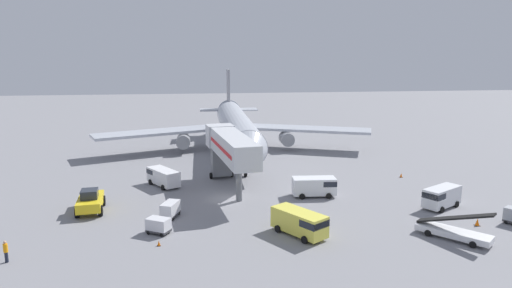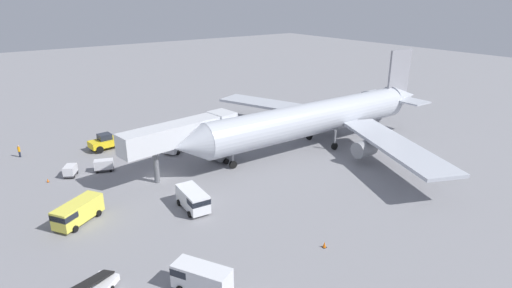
{
  "view_description": "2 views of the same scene",
  "coord_description": "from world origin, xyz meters",
  "px_view_note": "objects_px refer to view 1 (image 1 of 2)",
  "views": [
    {
      "loc": [
        -3.77,
        -48.6,
        15.96
      ],
      "look_at": [
        5.31,
        14.94,
        3.34
      ],
      "focal_mm": 31.19,
      "sensor_mm": 36.0,
      "label": 1
    },
    {
      "loc": [
        46.92,
        -18.8,
        22.35
      ],
      "look_at": [
        2.3,
        13.69,
        2.35
      ],
      "focal_mm": 29.17,
      "sensor_mm": 36.0,
      "label": 2
    }
  ],
  "objects_px": {
    "baggage_cart_far_right": "(158,225)",
    "service_van_near_left": "(300,222)",
    "safety_cone_charlie": "(159,243)",
    "baggage_cart_mid_right": "(170,209)",
    "service_van_outer_left": "(315,186)",
    "safety_cone_alpha": "(477,222)",
    "airplane_at_gate": "(236,126)",
    "jet_bridge": "(229,147)",
    "ground_crew_worker_foreground": "(6,251)",
    "safety_cone_bravo": "(401,175)",
    "belt_loader_truck": "(454,231)",
    "service_van_rear_left": "(163,176)",
    "service_van_near_right": "(441,196)",
    "pushback_tug": "(90,201)"
  },
  "relations": [
    {
      "from": "pushback_tug",
      "to": "safety_cone_charlie",
      "type": "relative_size",
      "value": 11.1
    },
    {
      "from": "jet_bridge",
      "to": "ground_crew_worker_foreground",
      "type": "distance_m",
      "value": 26.33
    },
    {
      "from": "baggage_cart_far_right",
      "to": "service_van_near_left",
      "type": "bearing_deg",
      "value": -10.14
    },
    {
      "from": "service_van_near_left",
      "to": "pushback_tug",
      "type": "bearing_deg",
      "value": 155.28
    },
    {
      "from": "service_van_near_right",
      "to": "baggage_cart_mid_right",
      "type": "distance_m",
      "value": 28.62
    },
    {
      "from": "service_van_outer_left",
      "to": "service_van_near_left",
      "type": "height_order",
      "value": "service_van_near_left"
    },
    {
      "from": "jet_bridge",
      "to": "baggage_cart_far_right",
      "type": "xyz_separation_m",
      "value": [
        -7.66,
        -13.29,
        -4.45
      ]
    },
    {
      "from": "jet_bridge",
      "to": "safety_cone_bravo",
      "type": "xyz_separation_m",
      "value": [
        23.32,
        1.85,
        -4.97
      ]
    },
    {
      "from": "service_van_rear_left",
      "to": "baggage_cart_mid_right",
      "type": "height_order",
      "value": "service_van_rear_left"
    },
    {
      "from": "jet_bridge",
      "to": "safety_cone_bravo",
      "type": "relative_size",
      "value": 28.57
    },
    {
      "from": "jet_bridge",
      "to": "safety_cone_alpha",
      "type": "distance_m",
      "value": 27.9
    },
    {
      "from": "jet_bridge",
      "to": "service_van_rear_left",
      "type": "height_order",
      "value": "jet_bridge"
    },
    {
      "from": "safety_cone_charlie",
      "to": "baggage_cart_mid_right",
      "type": "bearing_deg",
      "value": 84.36
    },
    {
      "from": "safety_cone_bravo",
      "to": "service_van_outer_left",
      "type": "bearing_deg",
      "value": -155.04
    },
    {
      "from": "service_van_outer_left",
      "to": "service_van_rear_left",
      "type": "xyz_separation_m",
      "value": [
        -17.81,
        6.94,
        -0.05
      ]
    },
    {
      "from": "safety_cone_bravo",
      "to": "belt_loader_truck",
      "type": "bearing_deg",
      "value": -103.64
    },
    {
      "from": "airplane_at_gate",
      "to": "safety_cone_charlie",
      "type": "bearing_deg",
      "value": -105.51
    },
    {
      "from": "baggage_cart_mid_right",
      "to": "safety_cone_alpha",
      "type": "distance_m",
      "value": 30.03
    },
    {
      "from": "jet_bridge",
      "to": "safety_cone_bravo",
      "type": "distance_m",
      "value": 23.92
    },
    {
      "from": "pushback_tug",
      "to": "belt_loader_truck",
      "type": "bearing_deg",
      "value": -19.73
    },
    {
      "from": "pushback_tug",
      "to": "service_van_near_left",
      "type": "relative_size",
      "value": 0.94
    },
    {
      "from": "baggage_cart_far_right",
      "to": "safety_cone_bravo",
      "type": "bearing_deg",
      "value": 26.05
    },
    {
      "from": "safety_cone_alpha",
      "to": "safety_cone_charlie",
      "type": "distance_m",
      "value": 30.0
    },
    {
      "from": "jet_bridge",
      "to": "safety_cone_bravo",
      "type": "height_order",
      "value": "jet_bridge"
    },
    {
      "from": "baggage_cart_mid_right",
      "to": "ground_crew_worker_foreground",
      "type": "xyz_separation_m",
      "value": [
        -12.35,
        -8.34,
        0.08
      ]
    },
    {
      "from": "service_van_near_left",
      "to": "service_van_outer_left",
      "type": "bearing_deg",
      "value": 67.95
    },
    {
      "from": "baggage_cart_mid_right",
      "to": "safety_cone_bravo",
      "type": "xyz_separation_m",
      "value": [
        30.1,
        11.1,
        -0.59
      ]
    },
    {
      "from": "safety_cone_alpha",
      "to": "ground_crew_worker_foreground",
      "type": "bearing_deg",
      "value": -177.4
    },
    {
      "from": "service_van_outer_left",
      "to": "baggage_cart_far_right",
      "type": "relative_size",
      "value": 2.11
    },
    {
      "from": "service_van_near_left",
      "to": "safety_cone_charlie",
      "type": "bearing_deg",
      "value": -177.62
    },
    {
      "from": "ground_crew_worker_foreground",
      "to": "safety_cone_bravo",
      "type": "relative_size",
      "value": 3.09
    },
    {
      "from": "safety_cone_charlie",
      "to": "service_van_rear_left",
      "type": "bearing_deg",
      "value": 92.4
    },
    {
      "from": "airplane_at_gate",
      "to": "belt_loader_truck",
      "type": "bearing_deg",
      "value": -68.31
    },
    {
      "from": "service_van_rear_left",
      "to": "baggage_cart_mid_right",
      "type": "distance_m",
      "value": 11.74
    },
    {
      "from": "safety_cone_alpha",
      "to": "service_van_near_right",
      "type": "bearing_deg",
      "value": 97.9
    },
    {
      "from": "airplane_at_gate",
      "to": "service_van_near_right",
      "type": "distance_m",
      "value": 36.81
    },
    {
      "from": "airplane_at_gate",
      "to": "safety_cone_bravo",
      "type": "relative_size",
      "value": 81.65
    },
    {
      "from": "service_van_near_left",
      "to": "airplane_at_gate",
      "type": "bearing_deg",
      "value": 93.58
    },
    {
      "from": "airplane_at_gate",
      "to": "baggage_cart_mid_right",
      "type": "bearing_deg",
      "value": -107.65
    },
    {
      "from": "baggage_cart_far_right",
      "to": "baggage_cart_mid_right",
      "type": "distance_m",
      "value": 4.14
    },
    {
      "from": "airplane_at_gate",
      "to": "service_van_near_right",
      "type": "xyz_separation_m",
      "value": [
        18.98,
        -31.37,
        -3.28
      ]
    },
    {
      "from": "baggage_cart_far_right",
      "to": "safety_cone_alpha",
      "type": "height_order",
      "value": "baggage_cart_far_right"
    },
    {
      "from": "service_van_near_left",
      "to": "service_van_rear_left",
      "type": "xyz_separation_m",
      "value": [
        -13.34,
        17.98,
        -0.06
      ]
    },
    {
      "from": "jet_bridge",
      "to": "belt_loader_truck",
      "type": "bearing_deg",
      "value": -44.77
    },
    {
      "from": "baggage_cart_mid_right",
      "to": "jet_bridge",
      "type": "bearing_deg",
      "value": 53.77
    },
    {
      "from": "jet_bridge",
      "to": "baggage_cart_far_right",
      "type": "bearing_deg",
      "value": -119.96
    },
    {
      "from": "jet_bridge",
      "to": "service_van_rear_left",
      "type": "distance_m",
      "value": 9.47
    },
    {
      "from": "belt_loader_truck",
      "to": "safety_cone_charlie",
      "type": "xyz_separation_m",
      "value": [
        -25.88,
        2.19,
        -0.52
      ]
    },
    {
      "from": "jet_bridge",
      "to": "airplane_at_gate",
      "type": "bearing_deg",
      "value": 82.3
    },
    {
      "from": "service_van_outer_left",
      "to": "safety_cone_alpha",
      "type": "distance_m",
      "value": 17.12
    }
  ]
}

